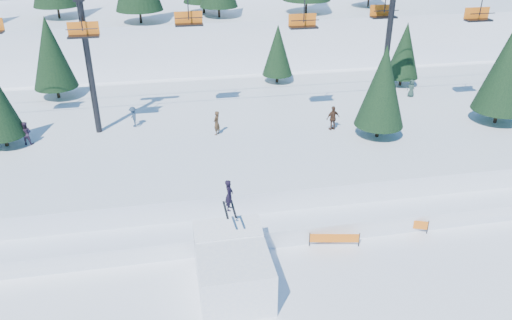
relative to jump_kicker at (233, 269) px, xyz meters
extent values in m
plane|color=white|center=(1.43, -2.10, -1.29)|extent=(160.00, 160.00, 0.00)
cube|color=white|center=(1.43, 15.90, -0.04)|extent=(70.00, 22.00, 2.50)
cube|color=white|center=(1.43, 5.90, -0.74)|extent=(70.00, 6.00, 1.10)
cube|color=white|center=(1.43, 65.90, 1.71)|extent=(110.00, 60.00, 6.00)
cylinder|color=black|center=(-4.50, 37.51, 5.39)|extent=(0.26, 0.26, 1.36)
cylinder|color=black|center=(4.31, 39.15, 5.30)|extent=(0.26, 0.26, 1.17)
cylinder|color=black|center=(14.81, 39.58, 5.48)|extent=(0.26, 0.26, 1.53)
cylinder|color=black|center=(-13.71, 41.88, 5.40)|extent=(0.26, 0.26, 1.37)
cylinder|color=black|center=(23.82, 42.38, 5.35)|extent=(0.26, 0.26, 1.27)
cylinder|color=black|center=(2.82, 41.92, 5.35)|extent=(0.26, 0.26, 1.28)
cube|color=white|center=(0.00, -0.13, -0.11)|extent=(3.49, 4.31, 2.36)
cube|color=white|center=(0.00, 1.72, 1.12)|extent=(3.49, 1.51, 0.84)
imported|color=black|center=(0.10, 1.47, 3.36)|extent=(0.56, 0.69, 1.64)
cube|color=black|center=(-0.10, 1.47, 2.53)|extent=(0.11, 1.65, 0.03)
cube|color=black|center=(0.30, 1.47, 2.53)|extent=(0.11, 1.65, 0.03)
cylinder|color=black|center=(-7.57, 15.90, 6.21)|extent=(0.44, 0.44, 10.00)
cylinder|color=black|center=(14.43, 15.90, 6.21)|extent=(0.44, 0.44, 10.00)
cylinder|color=black|center=(-7.47, 14.70, 9.91)|extent=(0.08, 0.08, 2.20)
cube|color=black|center=(-7.47, 14.70, 8.46)|extent=(2.00, 0.75, 0.12)
cube|color=orange|center=(-7.47, 15.08, 8.91)|extent=(2.00, 0.10, 0.85)
cylinder|color=black|center=(-7.47, 14.35, 9.01)|extent=(2.00, 0.06, 0.06)
cylinder|color=black|center=(-0.46, 17.10, 9.91)|extent=(0.08, 0.08, 2.20)
cube|color=black|center=(-0.46, 17.10, 8.46)|extent=(2.00, 0.75, 0.12)
cube|color=orange|center=(-0.46, 17.48, 8.91)|extent=(2.00, 0.10, 0.85)
cylinder|color=black|center=(-0.46, 16.75, 9.01)|extent=(2.00, 0.06, 0.06)
cylinder|color=black|center=(7.36, 14.70, 9.91)|extent=(0.08, 0.08, 2.20)
cube|color=black|center=(7.36, 14.70, 8.46)|extent=(2.00, 0.75, 0.12)
cube|color=orange|center=(7.36, 15.08, 8.91)|extent=(2.00, 0.10, 0.85)
cylinder|color=black|center=(7.36, 14.35, 9.01)|extent=(2.00, 0.06, 0.06)
cube|color=black|center=(14.41, 17.10, 8.46)|extent=(2.00, 0.75, 0.12)
cube|color=orange|center=(14.41, 17.48, 8.91)|extent=(2.00, 0.10, 0.85)
cylinder|color=black|center=(14.41, 16.75, 9.01)|extent=(2.00, 0.06, 0.06)
cylinder|color=black|center=(20.89, 14.70, 9.91)|extent=(0.08, 0.08, 2.20)
cube|color=black|center=(20.89, 14.70, 8.46)|extent=(2.00, 0.75, 0.12)
cube|color=orange|center=(20.89, 15.08, 8.91)|extent=(2.00, 0.10, 0.85)
cylinder|color=black|center=(20.89, 14.35, 9.01)|extent=(2.00, 0.06, 0.06)
cylinder|color=black|center=(22.13, 11.99, 1.74)|extent=(0.26, 0.26, 1.06)
cone|color=black|center=(22.13, 11.99, 5.55)|extent=(3.96, 3.96, 6.54)
cylinder|color=black|center=(26.22, 16.73, 1.72)|extent=(0.26, 0.26, 1.02)
cylinder|color=black|center=(18.98, 21.84, 1.62)|extent=(0.26, 0.26, 0.81)
cone|color=black|center=(18.98, 21.84, 4.50)|extent=(3.00, 3.00, 4.97)
cylinder|color=black|center=(-11.68, 24.22, 1.70)|extent=(0.26, 0.26, 0.98)
cone|color=black|center=(-11.68, 24.22, 5.19)|extent=(3.63, 3.63, 6.01)
cylinder|color=black|center=(7.94, 24.86, 1.59)|extent=(0.26, 0.26, 0.76)
cone|color=black|center=(7.94, 24.86, 4.29)|extent=(2.81, 2.81, 4.65)
cylinder|color=black|center=(-13.65, 14.57, 1.61)|extent=(0.26, 0.26, 0.80)
cylinder|color=black|center=(12.18, 11.24, 1.68)|extent=(0.26, 0.26, 0.93)
cone|color=black|center=(12.18, 11.24, 5.00)|extent=(3.45, 3.45, 5.71)
imported|color=#42291D|center=(9.42, 13.04, 2.13)|extent=(1.15, 0.69, 1.84)
imported|color=#35263B|center=(-12.27, 14.56, 2.04)|extent=(0.88, 0.73, 1.67)
imported|color=#24374D|center=(-5.06, 16.42, 1.99)|extent=(0.79, 1.11, 1.55)
imported|color=#203731|center=(18.48, 18.76, 1.97)|extent=(0.72, 0.87, 1.52)
imported|color=#442F1C|center=(0.90, 13.78, 2.11)|extent=(0.73, 0.78, 1.79)
cylinder|color=black|center=(4.77, 2.75, -0.84)|extent=(0.06, 0.06, 0.90)
cylinder|color=black|center=(7.52, 2.21, -0.84)|extent=(0.06, 0.06, 0.90)
cube|color=orange|center=(6.15, 2.48, -0.74)|extent=(2.75, 0.58, 0.55)
cylinder|color=black|center=(9.34, 3.64, -0.84)|extent=(0.06, 0.06, 0.90)
cylinder|color=black|center=(11.95, 2.62, -0.84)|extent=(0.06, 0.06, 0.90)
cube|color=orange|center=(10.64, 3.13, -0.74)|extent=(2.62, 1.06, 0.55)
camera|label=1|loc=(-2.56, -19.42, 15.89)|focal=35.00mm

